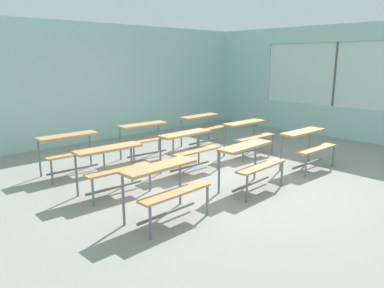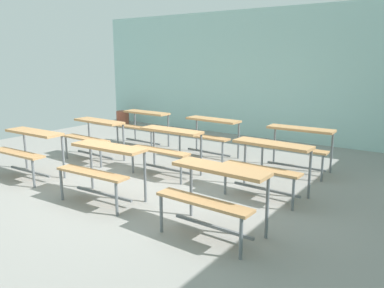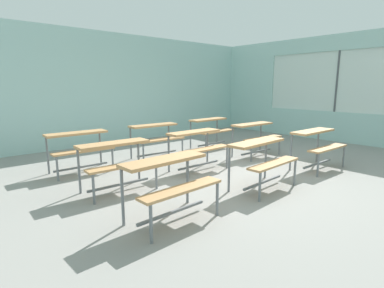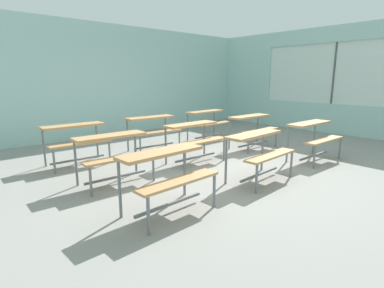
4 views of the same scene
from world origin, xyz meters
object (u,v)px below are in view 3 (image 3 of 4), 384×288
object	(u,v)px
desk_bench_r0c1	(262,153)
desk_bench_r2c1	(156,133)
desk_bench_r1c0	(117,155)
desk_bench_r0c0	(170,175)
desk_bench_r1c2	(256,132)
desk_bench_r2c0	(79,142)
desk_bench_r2c2	(211,126)
desk_bench_r0c2	(318,140)
desk_bench_r1c1	(198,141)

from	to	relation	value
desk_bench_r0c1	desk_bench_r2c1	xyz separation A→B (m)	(-0.09, 2.77, 0.00)
desk_bench_r0c1	desk_bench_r1c0	size ratio (longest dim) A/B	1.01
desk_bench_r1c0	desk_bench_r2c1	distance (m)	2.17
desk_bench_r1c0	desk_bench_r2c1	size ratio (longest dim) A/B	0.99
desk_bench_r0c1	desk_bench_r2c1	distance (m)	2.77
desk_bench_r0c0	desk_bench_r1c2	bearing A→B (deg)	19.78
desk_bench_r0c1	desk_bench_r2c0	distance (m)	3.30
desk_bench_r0c0	desk_bench_r1c2	size ratio (longest dim) A/B	1.00
desk_bench_r2c0	desk_bench_r1c2	bearing A→B (deg)	-19.82
desk_bench_r1c0	desk_bench_r2c0	size ratio (longest dim) A/B	1.01
desk_bench_r2c1	desk_bench_r2c2	bearing A→B (deg)	3.44
desk_bench_r0c0	desk_bench_r1c2	xyz separation A→B (m)	(3.49, 1.38, 0.00)
desk_bench_r1c0	desk_bench_r0c2	bearing A→B (deg)	-19.64
desk_bench_r2c0	desk_bench_r2c1	xyz separation A→B (m)	(1.71, -0.00, 0.00)
desk_bench_r0c0	desk_bench_r0c2	distance (m)	3.51
desk_bench_r0c0	desk_bench_r2c1	size ratio (longest dim) A/B	0.99
desk_bench_r0c1	desk_bench_r1c1	world-z (taller)	same
desk_bench_r0c0	desk_bench_r1c1	bearing A→B (deg)	37.36
desk_bench_r0c2	desk_bench_r1c2	distance (m)	1.44
desk_bench_r1c0	desk_bench_r0c0	bearing A→B (deg)	-88.26
desk_bench_r2c1	desk_bench_r2c0	bearing A→B (deg)	-177.23
desk_bench_r0c0	desk_bench_r0c2	bearing A→B (deg)	-2.80
desk_bench_r0c2	desk_bench_r1c1	xyz separation A→B (m)	(-1.80, 1.45, 0.00)
desk_bench_r2c2	desk_bench_r0c0	bearing A→B (deg)	-142.99
desk_bench_r1c0	desk_bench_r2c2	size ratio (longest dim) A/B	1.00
desk_bench_r2c0	desk_bench_r2c2	distance (m)	3.44
desk_bench_r0c2	desk_bench_r2c2	bearing A→B (deg)	93.59
desk_bench_r0c0	desk_bench_r2c1	xyz separation A→B (m)	(1.67, 2.73, 0.00)
desk_bench_r0c1	desk_bench_r1c0	bearing A→B (deg)	138.95
desk_bench_r1c2	desk_bench_r2c1	xyz separation A→B (m)	(-1.81, 1.35, 0.00)
desk_bench_r1c1	desk_bench_r2c1	xyz separation A→B (m)	(-0.03, 1.34, 0.00)
desk_bench_r0c0	desk_bench_r2c1	bearing A→B (deg)	56.60
desk_bench_r1c1	desk_bench_r2c0	xyz separation A→B (m)	(-1.74, 1.34, 0.00)
desk_bench_r1c2	desk_bench_r2c1	size ratio (longest dim) A/B	0.99
desk_bench_r1c1	desk_bench_r2c0	size ratio (longest dim) A/B	0.99
desk_bench_r1c0	desk_bench_r2c2	world-z (taller)	same
desk_bench_r2c2	desk_bench_r0c2	bearing A→B (deg)	-89.81
desk_bench_r0c0	desk_bench_r1c0	size ratio (longest dim) A/B	1.00
desk_bench_r1c0	desk_bench_r2c1	world-z (taller)	same
desk_bench_r2c0	desk_bench_r0c2	bearing A→B (deg)	-37.06
desk_bench_r0c2	desk_bench_r1c2	size ratio (longest dim) A/B	1.00
desk_bench_r2c2	desk_bench_r1c0	bearing A→B (deg)	-159.42
desk_bench_r1c1	desk_bench_r1c2	distance (m)	1.78
desk_bench_r1c2	desk_bench_r0c2	bearing A→B (deg)	-87.10
desk_bench_r2c1	desk_bench_r2c2	xyz separation A→B (m)	(1.73, 0.02, 0.00)
desk_bench_r0c1	desk_bench_r2c1	size ratio (longest dim) A/B	1.00
desk_bench_r0c0	desk_bench_r1c0	bearing A→B (deg)	87.69
desk_bench_r1c1	desk_bench_r2c0	distance (m)	2.20
desk_bench_r0c0	desk_bench_r0c1	size ratio (longest dim) A/B	0.99
desk_bench_r1c1	desk_bench_r2c0	bearing A→B (deg)	142.34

